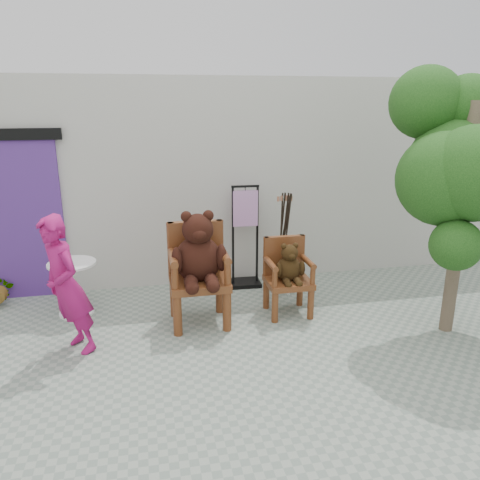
{
  "coord_description": "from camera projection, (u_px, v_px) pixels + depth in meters",
  "views": [
    {
      "loc": [
        -1.29,
        -4.06,
        2.66
      ],
      "look_at": [
        -0.12,
        1.56,
        0.95
      ],
      "focal_mm": 35.0,
      "sensor_mm": 36.0,
      "label": 1
    }
  ],
  "objects": [
    {
      "name": "ground_plane",
      "position": [
        282.0,
        370.0,
        4.82
      ],
      "size": [
        60.0,
        60.0,
        0.0
      ],
      "primitive_type": "plane",
      "color": "gray",
      "rests_on": "ground"
    },
    {
      "name": "back_wall",
      "position": [
        227.0,
        178.0,
        7.3
      ],
      "size": [
        9.0,
        1.0,
        3.0
      ],
      "primitive_type": "cube",
      "color": "#B6B4AB",
      "rests_on": "ground"
    },
    {
      "name": "doorway",
      "position": [
        16.0,
        216.0,
        6.32
      ],
      "size": [
        1.4,
        0.11,
        2.33
      ],
      "color": "#4E297B",
      "rests_on": "ground"
    },
    {
      "name": "chair_big",
      "position": [
        198.0,
        260.0,
        5.64
      ],
      "size": [
        0.71,
        0.76,
        1.43
      ],
      "color": "#502711",
      "rests_on": "ground"
    },
    {
      "name": "chair_small",
      "position": [
        288.0,
        270.0,
        5.98
      ],
      "size": [
        0.56,
        0.52,
        0.99
      ],
      "color": "#502711",
      "rests_on": "ground"
    },
    {
      "name": "person",
      "position": [
        66.0,
        286.0,
        4.94
      ],
      "size": [
        0.63,
        0.68,
        1.56
      ],
      "primitive_type": "imported",
      "rotation": [
        0.0,
        0.0,
        -0.96
      ],
      "color": "#A1135D",
      "rests_on": "ground"
    },
    {
      "name": "cafe_table",
      "position": [
        74.0,
        282.0,
        5.97
      ],
      "size": [
        0.6,
        0.6,
        0.7
      ],
      "rotation": [
        0.0,
        0.0,
        -0.2
      ],
      "color": "white",
      "rests_on": "ground"
    },
    {
      "name": "display_stand",
      "position": [
        245.0,
        248.0,
        6.88
      ],
      "size": [
        0.46,
        0.37,
        1.51
      ],
      "rotation": [
        0.0,
        0.0,
        -0.04
      ],
      "color": "black",
      "rests_on": "ground"
    },
    {
      "name": "stool_bucket",
      "position": [
        284.0,
        250.0,
        6.58
      ],
      "size": [
        0.32,
        0.32,
        1.45
      ],
      "rotation": [
        0.0,
        0.0,
        -0.38
      ],
      "color": "white",
      "rests_on": "ground"
    },
    {
      "name": "tree",
      "position": [
        462.0,
        156.0,
        5.14
      ],
      "size": [
        1.78,
        1.71,
        3.06
      ],
      "rotation": [
        0.0,
        0.0,
        0.3
      ],
      "color": "#493B2C",
      "rests_on": "ground"
    }
  ]
}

